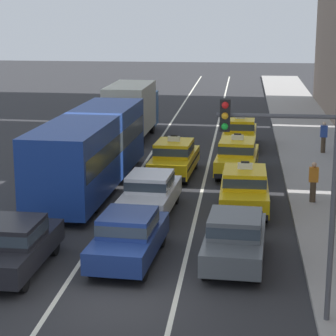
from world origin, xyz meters
name	(u,v)px	position (x,y,z in m)	size (l,w,h in m)	color
ground_plane	(116,299)	(0.00, 0.00, 0.00)	(160.00, 160.00, 0.00)	#2B2B2D
lane_stripe_left_center	(155,147)	(-1.60, 20.00, 0.00)	(0.14, 80.00, 0.01)	silver
lane_stripe_center_right	(212,149)	(1.60, 20.00, 0.00)	(0.14, 80.00, 0.01)	silver
sidewalk_curb	(325,171)	(7.20, 15.00, 0.07)	(4.00, 90.00, 0.15)	#9E9993
sedan_left_nearest	(14,244)	(-3.35, 1.58, 0.85)	(1.86, 4.34, 1.58)	black
bus_left_second	(91,148)	(-3.16, 10.96, 1.82)	(2.89, 11.28, 3.22)	black
box_truck_left_third	(132,108)	(-3.34, 22.80, 1.78)	(2.39, 7.00, 3.27)	black
sedan_center_nearest	(129,235)	(-0.12, 2.75, 0.85)	(2.03, 4.40, 1.58)	black
sedan_center_second	(150,192)	(-0.15, 7.73, 0.85)	(1.99, 4.39, 1.58)	black
taxi_center_third	(174,157)	(0.15, 13.63, 0.88)	(2.05, 4.65, 1.96)	black
sedan_right_nearest	(235,237)	(3.12, 2.97, 0.85)	(1.98, 4.38, 1.58)	black
taxi_right_second	(244,188)	(3.39, 8.56, 0.88)	(1.83, 4.56, 1.96)	black
taxi_right_third	(237,156)	(3.04, 14.32, 0.88)	(2.07, 4.65, 1.96)	black
taxi_right_fourth	(240,132)	(3.10, 20.44, 0.88)	(1.92, 4.60, 1.96)	black
pedestrian_mid_block	(313,182)	(6.09, 9.51, 0.96)	(0.36, 0.24, 1.61)	#473828
pedestrian_trailing	(324,137)	(7.52, 18.96, 0.99)	(0.36, 0.24, 1.65)	#473828
traffic_light_pole	(293,174)	(4.49, -0.91, 3.82)	(2.87, 0.33, 5.58)	#47474C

